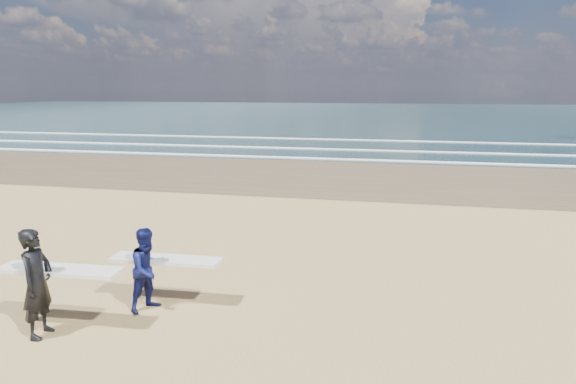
# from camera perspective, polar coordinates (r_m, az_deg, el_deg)

# --- Properties ---
(ocean) EXTENTS (220.00, 100.00, 0.02)m
(ocean) POSITION_cam_1_polar(r_m,az_deg,el_deg) (80.18, 22.43, 7.81)
(ocean) COLOR #172F33
(ocean) RESTS_ON ground
(surfer_near) EXTENTS (2.23, 1.05, 1.92)m
(surfer_near) POSITION_cam_1_polar(r_m,az_deg,el_deg) (9.87, -25.87, -8.94)
(surfer_near) COLOR black
(surfer_near) RESTS_ON ground
(surfer_far) EXTENTS (2.22, 1.14, 1.63)m
(surfer_far) POSITION_cam_1_polar(r_m,az_deg,el_deg) (10.31, -15.10, -8.18)
(surfer_far) COLOR #0B0F3F
(surfer_far) RESTS_ON ground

